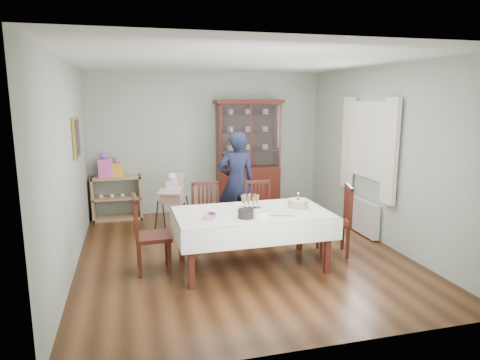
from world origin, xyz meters
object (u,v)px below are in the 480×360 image
object	(u,v)px
gift_bag_pink	(105,166)
china_cabinet	(248,154)
dining_table	(252,239)
woman	(237,182)
sideboard	(117,198)
chair_far_right	(259,225)
high_chair	(173,211)
chair_end_left	(152,249)
chair_far_left	(207,229)
gift_bag_orange	(117,168)
birthday_cake	(298,204)
champagne_tray	(250,205)
chair_end_right	(334,233)

from	to	relation	value
gift_bag_pink	china_cabinet	bearing A→B (deg)	-0.03
dining_table	woman	xyz separation A→B (m)	(0.18, 1.54, 0.46)
sideboard	woman	xyz separation A→B (m)	(1.95, -1.29, 0.44)
chair_far_right	high_chair	xyz separation A→B (m)	(-1.25, 0.74, 0.12)
dining_table	chair_far_right	size ratio (longest dim) A/B	2.13
china_cabinet	chair_end_left	size ratio (longest dim) A/B	2.16
high_chair	gift_bag_pink	xyz separation A→B (m)	(-1.08, 1.16, 0.60)
chair_end_left	chair_far_left	bearing A→B (deg)	-52.45
gift_bag_pink	gift_bag_orange	distance (m)	0.22
birthday_cake	sideboard	bearing A→B (deg)	130.54
dining_table	champagne_tray	bearing A→B (deg)	87.60
birthday_cake	gift_bag_pink	size ratio (longest dim) A/B	0.70
dining_table	high_chair	xyz separation A→B (m)	(-0.86, 1.66, 0.02)
dining_table	gift_bag_pink	world-z (taller)	gift_bag_pink
chair_far_right	chair_end_right	distance (m)	1.15
chair_end_left	birthday_cake	bearing A→B (deg)	-97.26
chair_end_right	birthday_cake	world-z (taller)	chair_end_right
chair_end_left	champagne_tray	bearing A→B (deg)	-96.65
china_cabinet	high_chair	world-z (taller)	china_cabinet
chair_end_right	chair_end_left	bearing A→B (deg)	-73.25
sideboard	chair_far_left	bearing A→B (deg)	-55.52
chair_end_right	gift_bag_orange	distance (m)	4.05
high_chair	gift_bag_orange	distance (m)	1.55
chair_end_right	woman	distance (m)	1.82
chair_far_right	high_chair	size ratio (longest dim) A/B	0.92
gift_bag_orange	chair_end_right	bearing A→B (deg)	-40.89
chair_end_right	woman	bearing A→B (deg)	-123.62
woman	gift_bag_orange	xyz separation A→B (m)	(-1.92, 1.27, 0.12)
china_cabinet	gift_bag_orange	size ratio (longest dim) A/B	6.06
dining_table	woman	distance (m)	1.62
chair_far_left	birthday_cake	xyz separation A→B (m)	(1.08, -0.88, 0.53)
gift_bag_orange	chair_far_left	bearing A→B (deg)	-55.86
gift_bag_orange	gift_bag_pink	bearing A→B (deg)	-180.00
woman	chair_end_right	bearing A→B (deg)	131.75
dining_table	gift_bag_pink	distance (m)	3.48
champagne_tray	gift_bag_orange	xyz separation A→B (m)	(-1.74, 2.72, 0.14)
woman	dining_table	bearing A→B (deg)	85.50
china_cabinet	gift_bag_pink	distance (m)	2.68
chair_far_right	high_chair	world-z (taller)	high_chair
dining_table	champagne_tray	world-z (taller)	champagne_tray
chair_far_right	champagne_tray	size ratio (longest dim) A/B	2.90
gift_bag_pink	birthday_cake	bearing A→B (deg)	-47.19
chair_far_right	gift_bag_orange	world-z (taller)	gift_bag_orange
chair_far_right	china_cabinet	bearing A→B (deg)	85.65
dining_table	chair_far_left	bearing A→B (deg)	115.65
sideboard	champagne_tray	xyz separation A→B (m)	(1.77, -2.74, 0.42)
champagne_tray	gift_bag_pink	bearing A→B (deg)	125.61
chair_end_left	birthday_cake	xyz separation A→B (m)	(1.93, -0.19, 0.52)
china_cabinet	high_chair	distance (m)	2.10
chair_end_left	high_chair	bearing A→B (deg)	-17.87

